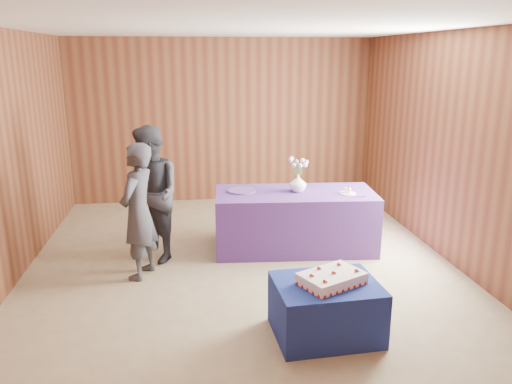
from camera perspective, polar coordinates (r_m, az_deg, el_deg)
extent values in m
plane|color=tan|center=(5.89, -1.52, -8.84)|extent=(6.00, 6.00, 0.00)
cube|color=brown|center=(8.43, -3.86, 8.09)|extent=(5.00, 0.04, 2.70)
cube|color=brown|center=(2.64, 5.58, -8.56)|extent=(5.00, 0.04, 2.70)
cube|color=brown|center=(5.78, -27.14, 3.04)|extent=(0.04, 6.00, 2.70)
cube|color=brown|center=(6.26, 21.86, 4.46)|extent=(0.04, 6.00, 2.70)
cube|color=white|center=(5.38, -1.73, 18.40)|extent=(5.00, 6.00, 0.04)
cube|color=#1B2999|center=(4.57, 7.99, -13.08)|extent=(0.94, 0.75, 0.50)
cube|color=#5A2E80|center=(6.40, 4.46, -3.25)|extent=(2.07, 1.06, 0.75)
cube|color=white|center=(4.43, 8.64, -9.72)|extent=(0.63, 0.55, 0.10)
sphere|color=#B2230D|center=(4.17, 7.51, -11.91)|extent=(0.03, 0.03, 0.03)
sphere|color=#B2230D|center=(4.51, 12.71, -9.99)|extent=(0.03, 0.03, 0.03)
sphere|color=#B2230D|center=(4.41, 4.45, -10.21)|extent=(0.03, 0.03, 0.03)
sphere|color=#B2230D|center=(4.73, 9.59, -8.55)|extent=(0.03, 0.03, 0.03)
sphere|color=#B2230D|center=(4.25, 7.86, -9.88)|extent=(0.03, 0.03, 0.03)
cone|color=#16611E|center=(4.26, 8.15, -9.99)|extent=(0.02, 0.02, 0.02)
sphere|color=#B2230D|center=(4.55, 9.33, -8.18)|extent=(0.03, 0.03, 0.03)
cone|color=#16611E|center=(4.56, 9.60, -8.29)|extent=(0.02, 0.02, 0.02)
sphere|color=#B2230D|center=(4.41, 8.67, -8.96)|extent=(0.03, 0.03, 0.03)
cone|color=#16611E|center=(4.42, 8.95, -9.06)|extent=(0.02, 0.02, 0.02)
imported|color=white|center=(6.30, 4.81, 1.02)|extent=(0.23, 0.23, 0.22)
cylinder|color=#29682D|center=(6.26, 5.21, 2.76)|extent=(0.01, 0.01, 0.17)
sphere|color=silver|center=(6.26, 5.77, 3.52)|extent=(0.06, 0.06, 0.06)
cylinder|color=#29682D|center=(6.29, 5.04, 2.81)|extent=(0.01, 0.01, 0.17)
sphere|color=white|center=(6.32, 5.36, 3.65)|extent=(0.06, 0.06, 0.06)
cylinder|color=#29682D|center=(6.29, 4.77, 2.83)|extent=(0.01, 0.01, 0.17)
sphere|color=silver|center=(6.33, 4.67, 3.69)|extent=(0.06, 0.06, 0.06)
cylinder|color=#29682D|center=(6.27, 4.54, 2.80)|extent=(0.01, 0.01, 0.17)
sphere|color=white|center=(6.29, 4.09, 3.62)|extent=(0.06, 0.06, 0.06)
cylinder|color=#29682D|center=(6.24, 4.49, 2.74)|extent=(0.01, 0.01, 0.17)
sphere|color=silver|center=(6.21, 3.96, 3.48)|extent=(0.06, 0.06, 0.06)
cylinder|color=#29682D|center=(6.22, 4.65, 2.68)|extent=(0.01, 0.01, 0.17)
sphere|color=white|center=(6.15, 4.36, 3.35)|extent=(0.06, 0.06, 0.06)
cylinder|color=#29682D|center=(6.21, 4.93, 2.67)|extent=(0.01, 0.01, 0.17)
sphere|color=silver|center=(6.14, 5.07, 3.31)|extent=(0.06, 0.06, 0.06)
cylinder|color=#29682D|center=(6.23, 5.16, 2.70)|extent=(0.01, 0.01, 0.17)
sphere|color=white|center=(6.18, 5.65, 3.38)|extent=(0.06, 0.06, 0.06)
cylinder|color=#62458A|center=(6.31, -1.65, 0.15)|extent=(0.38, 0.38, 0.02)
cylinder|color=white|center=(6.30, 10.43, -0.14)|extent=(0.24, 0.24, 0.01)
cube|color=white|center=(6.30, 10.45, 0.18)|extent=(0.09, 0.08, 0.06)
sphere|color=#B2230D|center=(6.27, 10.52, 0.51)|extent=(0.02, 0.02, 0.02)
cube|color=#AFAEB3|center=(6.17, 11.27, -0.56)|extent=(0.26, 0.04, 0.00)
imported|color=#35373F|center=(5.61, -13.31, -2.20)|extent=(0.54, 0.65, 1.52)
imported|color=#2F3139|center=(6.03, -11.94, -0.32)|extent=(0.94, 1.00, 1.64)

